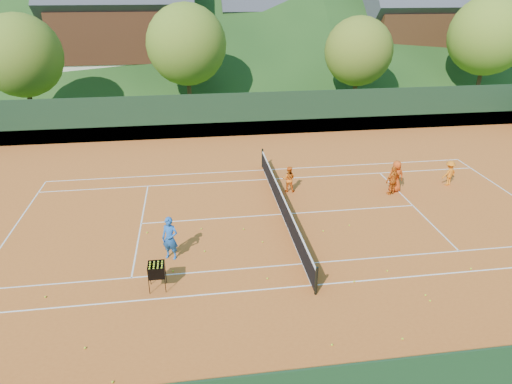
{
  "coord_description": "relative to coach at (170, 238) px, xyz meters",
  "views": [
    {
      "loc": [
        -3.83,
        -18.35,
        9.86
      ],
      "look_at": [
        -1.23,
        0.0,
        1.24
      ],
      "focal_mm": 32.0,
      "sensor_mm": 36.0,
      "label": 1
    }
  ],
  "objects": [
    {
      "name": "perimeter_fence",
      "position": [
        4.98,
        2.98,
        0.37
      ],
      "size": [
        40.4,
        24.24,
        3.0
      ],
      "color": "black",
      "rests_on": "clay_court"
    },
    {
      "name": "tennis_ball_13",
      "position": [
        8.7,
        -3.95,
        -0.84
      ],
      "size": [
        0.07,
        0.07,
        0.07
      ],
      "primitive_type": "sphere",
      "color": "#B3DE25",
      "rests_on": "clay_court"
    },
    {
      "name": "tennis_ball_16",
      "position": [
        -4.21,
        -1.9,
        -0.84
      ],
      "size": [
        0.07,
        0.07,
        0.07
      ],
      "primitive_type": "sphere",
      "color": "#B3DE25",
      "rests_on": "clay_court"
    },
    {
      "name": "tennis_ball_10",
      "position": [
        -1.42,
        -5.97,
        -0.84
      ],
      "size": [
        0.07,
        0.07,
        0.07
      ],
      "primitive_type": "sphere",
      "color": "#B3DE25",
      "rests_on": "clay_court"
    },
    {
      "name": "tennis_ball_15",
      "position": [
        -2.4,
        -4.56,
        -0.84
      ],
      "size": [
        0.07,
        0.07,
        0.07
      ],
      "primitive_type": "sphere",
      "color": "#B3DE25",
      "rests_on": "clay_court"
    },
    {
      "name": "tennis_ball_18",
      "position": [
        11.13,
        -2.38,
        -0.84
      ],
      "size": [
        0.07,
        0.07,
        0.07
      ],
      "primitive_type": "sphere",
      "color": "#B3DE25",
      "rests_on": "clay_court"
    },
    {
      "name": "tennis_ball_17",
      "position": [
        8.69,
        -3.64,
        -0.84
      ],
      "size": [
        0.07,
        0.07,
        0.07
      ],
      "primitive_type": "sphere",
      "color": "#B3DE25",
      "rests_on": "clay_court"
    },
    {
      "name": "tennis_ball_7",
      "position": [
        -1.09,
        2.07,
        -0.84
      ],
      "size": [
        0.07,
        0.07,
        0.07
      ],
      "primitive_type": "sphere",
      "color": "#B3DE25",
      "rests_on": "clay_court"
    },
    {
      "name": "tree_b",
      "position": [
        0.98,
        22.98,
        4.3
      ],
      "size": [
        6.4,
        6.4,
        8.4
      ],
      "color": "#3F2919",
      "rests_on": "ground"
    },
    {
      "name": "chalet_mid",
      "position": [
        10.98,
        36.98,
        4.09
      ],
      "size": [
        12.65,
        8.82,
        11.45
      ],
      "color": "beige",
      "rests_on": "ground"
    },
    {
      "name": "tennis_ball_6",
      "position": [
        1.29,
        0.23,
        -0.84
      ],
      "size": [
        0.07,
        0.07,
        0.07
      ],
      "primitive_type": "sphere",
      "color": "#B3DE25",
      "rests_on": "clay_court"
    },
    {
      "name": "tennis_ball_20",
      "position": [
        3.69,
        0.62,
        -0.84
      ],
      "size": [
        0.07,
        0.07,
        0.07
      ],
      "primitive_type": "sphere",
      "color": "#B3DE25",
      "rests_on": "clay_court"
    },
    {
      "name": "tennis_ball_11",
      "position": [
        4.83,
        -5.46,
        -0.84
      ],
      "size": [
        0.07,
        0.07,
        0.07
      ],
      "primitive_type": "sphere",
      "color": "#B3DE25",
      "rests_on": "clay_court"
    },
    {
      "name": "student_c",
      "position": [
        11.16,
        4.71,
        -0.06
      ],
      "size": [
        0.85,
        0.6,
        1.64
      ],
      "primitive_type": "imported",
      "rotation": [
        0.0,
        0.0,
        3.04
      ],
      "color": "#D84913",
      "rests_on": "clay_court"
    },
    {
      "name": "ground",
      "position": [
        4.98,
        2.98,
        -0.9
      ],
      "size": [
        400.0,
        400.0,
        0.0
      ],
      "primitive_type": "plane",
      "color": "#2E5219",
      "rests_on": "ground"
    },
    {
      "name": "clay_court",
      "position": [
        4.98,
        2.98,
        -0.89
      ],
      "size": [
        40.0,
        24.0,
        0.02
      ],
      "primitive_type": "cube",
      "color": "#B7561D",
      "rests_on": "ground"
    },
    {
      "name": "chalet_right",
      "position": [
        24.98,
        32.98,
        4.36
      ],
      "size": [
        11.5,
        8.82,
        11.91
      ],
      "color": "beige",
      "rests_on": "ground"
    },
    {
      "name": "tennis_ball_19",
      "position": [
        0.07,
        -0.97,
        -0.84
      ],
      "size": [
        0.07,
        0.07,
        0.07
      ],
      "primitive_type": "sphere",
      "color": "#B3DE25",
      "rests_on": "clay_court"
    },
    {
      "name": "ball_hopper",
      "position": [
        -0.42,
        -1.91,
        -0.13
      ],
      "size": [
        0.57,
        0.57,
        1.0
      ],
      "color": "black",
      "rests_on": "clay_court"
    },
    {
      "name": "tennis_ball_4",
      "position": [
        7.97,
        -2.08,
        -0.84
      ],
      "size": [
        0.07,
        0.07,
        0.07
      ],
      "primitive_type": "sphere",
      "color": "#B3DE25",
      "rests_on": "clay_court"
    },
    {
      "name": "tennis_ball_14",
      "position": [
        3.47,
        -1.93,
        -0.84
      ],
      "size": [
        0.07,
        0.07,
        0.07
      ],
      "primitive_type": "sphere",
      "color": "#B3DE25",
      "rests_on": "clay_court"
    },
    {
      "name": "student_a",
      "position": [
        5.78,
        5.44,
        -0.2
      ],
      "size": [
        0.78,
        0.68,
        1.36
      ],
      "primitive_type": "imported",
      "rotation": [
        0.0,
        0.0,
        2.86
      ],
      "color": "orange",
      "rests_on": "clay_court"
    },
    {
      "name": "student_b",
      "position": [
        10.87,
        4.37,
        -0.13
      ],
      "size": [
        0.95,
        0.66,
        1.49
      ],
      "primitive_type": "imported",
      "rotation": [
        0.0,
        0.0,
        3.52
      ],
      "color": "#CB5A12",
      "rests_on": "clay_court"
    },
    {
      "name": "tennis_net",
      "position": [
        4.98,
        2.98,
        -0.38
      ],
      "size": [
        0.1,
        12.07,
        1.1
      ],
      "color": "black",
      "rests_on": "clay_court"
    },
    {
      "name": "tennis_ball_12",
      "position": [
        1.22,
        2.07,
        -0.84
      ],
      "size": [
        0.07,
        0.07,
        0.07
      ],
      "primitive_type": "sphere",
      "color": "#B3DE25",
      "rests_on": "clay_court"
    },
    {
      "name": "tennis_ball_5",
      "position": [
        5.08,
        -0.39,
        -0.84
      ],
      "size": [
        0.07,
        0.07,
        0.07
      ],
      "primitive_type": "sphere",
      "color": "#B3DE25",
      "rests_on": "clay_court"
    },
    {
      "name": "tennis_ball_9",
      "position": [
        7.7,
        1.47,
        -0.84
      ],
      "size": [
        0.07,
        0.07,
        0.07
      ],
      "primitive_type": "sphere",
      "color": "#B3DE25",
      "rests_on": "clay_court"
    },
    {
      "name": "tree_a",
      "position": [
        -11.02,
        20.98,
        3.97
      ],
      "size": [
        6.0,
        6.0,
        7.88
      ],
      "color": "#3E2818",
      "rests_on": "ground"
    },
    {
      "name": "tennis_ball_3",
      "position": [
        7.0,
        -5.52,
        -0.84
      ],
      "size": [
        0.07,
        0.07,
        0.07
      ],
      "primitive_type": "sphere",
      "color": "#B3DE25",
      "rests_on": "clay_court"
    },
    {
      "name": "tree_d",
      "position": [
        26.98,
        22.98,
        4.62
      ],
      "size": [
        6.8,
        6.8,
        8.93
      ],
      "color": "#3C2518",
      "rests_on": "ground"
    },
    {
      "name": "coach",
      "position": [
        0.0,
        0.0,
        0.0
      ],
      "size": [
        0.75,
        0.63,
        1.75
      ],
      "primitive_type": "imported",
      "rotation": [
        0.0,
        0.0,
        -0.38
      ],
      "color": "blue",
      "rests_on": "clay_court"
    },
    {
      "name": "tennis_ball_8",
      "position": [
        3.03,
        1.78,
        -0.84
      ],
      "size": [
        0.07,
        0.07,
        0.07
      ],
      "primitive_type": "sphere",
      "color": "#B3DE25",
      "rests_on": "clay_court"
    },
    {
      "name": "student_d",
      "position": [
        14.27,
        5.04,
        -0.21
      ],
      "size": [
        0.99,
        0.77,
        1.34
      ],
      "primitive_type": "imported",
      "rotation": [
        0.0,
        0.0,
        3.5
      ],
      "color": "orange",
      "rests_on": "clay_court"
    },
    {
      "name": "tree_c",
      "position": [
        14.98,
        21.98,
        3.65
      ],
      "size": [
        5.6,
        5.6,
        7.35
      ],
      "color": "#41291A",
      "rests_on": "ground"
    },
    {
      "name": "tennis_ball_2",
      "position": [
        6.41,
        1.14,
        -0.84
      ],
      "size": [
        0.07,
        0.07,
        0.07
      ],
      "primitive_type": "sphere",
      "color": "#B3DE25",
      "rests_on": "clay_court"
    },
    {
      "name": "chalet_left",
      "position": [
        -5.02,
        32.98,
        4.75
      ],
      "size": [
        13.8,
        9.93,
        12.92
      ],
      "color": "beige",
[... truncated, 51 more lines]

